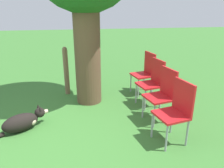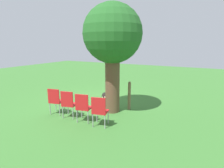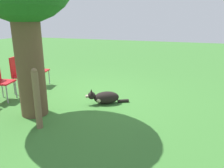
{
  "view_description": "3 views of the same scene",
  "coord_description": "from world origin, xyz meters",
  "px_view_note": "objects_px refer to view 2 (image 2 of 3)",
  "views": [
    {
      "loc": [
        0.35,
        -3.22,
        2.01
      ],
      "look_at": [
        0.95,
        0.79,
        0.49
      ],
      "focal_mm": 35.0,
      "sensor_mm": 36.0,
      "label": 1
    },
    {
      "loc": [
        6.04,
        4.06,
        2.47
      ],
      "look_at": [
        0.45,
        1.11,
        1.04
      ],
      "focal_mm": 28.0,
      "sensor_mm": 36.0,
      "label": 2
    },
    {
      "loc": [
        -2.41,
        4.54,
        1.89
      ],
      "look_at": [
        -0.82,
        0.13,
        0.49
      ],
      "focal_mm": 35.0,
      "sensor_mm": 36.0,
      "label": 3
    }
  ],
  "objects_px": {
    "red_chair_3": "(100,110)",
    "dog": "(105,96)",
    "oak_tree": "(112,37)",
    "fence_post": "(129,95)",
    "red_chair_0": "(56,100)",
    "red_chair_2": "(83,106)",
    "red_chair_1": "(69,103)"
  },
  "relations": [
    {
      "from": "fence_post",
      "to": "red_chair_3",
      "type": "height_order",
      "value": "fence_post"
    },
    {
      "from": "red_chair_3",
      "to": "red_chair_0",
      "type": "bearing_deg",
      "value": 73.74
    },
    {
      "from": "red_chair_0",
      "to": "red_chair_2",
      "type": "bearing_deg",
      "value": -106.26
    },
    {
      "from": "dog",
      "to": "red_chair_3",
      "type": "xyz_separation_m",
      "value": [
        2.47,
        1.25,
        0.4
      ]
    },
    {
      "from": "oak_tree",
      "to": "red_chair_0",
      "type": "relative_size",
      "value": 4.03
    },
    {
      "from": "red_chair_0",
      "to": "fence_post",
      "type": "bearing_deg",
      "value": -64.81
    },
    {
      "from": "fence_post",
      "to": "red_chair_2",
      "type": "height_order",
      "value": "fence_post"
    },
    {
      "from": "fence_post",
      "to": "red_chair_0",
      "type": "bearing_deg",
      "value": -51.71
    },
    {
      "from": "red_chair_2",
      "to": "oak_tree",
      "type": "bearing_deg",
      "value": -29.84
    },
    {
      "from": "dog",
      "to": "red_chair_0",
      "type": "xyz_separation_m",
      "value": [
        2.36,
        -0.66,
        0.4
      ]
    },
    {
      "from": "dog",
      "to": "red_chair_1",
      "type": "xyz_separation_m",
      "value": [
        2.39,
        -0.02,
        0.4
      ]
    },
    {
      "from": "red_chair_1",
      "to": "red_chair_0",
      "type": "bearing_deg",
      "value": 73.74
    },
    {
      "from": "red_chair_0",
      "to": "oak_tree",
      "type": "bearing_deg",
      "value": -67.06
    },
    {
      "from": "oak_tree",
      "to": "fence_post",
      "type": "relative_size",
      "value": 3.5
    },
    {
      "from": "dog",
      "to": "red_chair_0",
      "type": "height_order",
      "value": "red_chair_0"
    },
    {
      "from": "red_chair_2",
      "to": "red_chair_0",
      "type": "bearing_deg",
      "value": 73.74
    },
    {
      "from": "red_chair_3",
      "to": "dog",
      "type": "bearing_deg",
      "value": 13.84
    },
    {
      "from": "red_chair_1",
      "to": "red_chair_3",
      "type": "relative_size",
      "value": 1.0
    },
    {
      "from": "dog",
      "to": "red_chair_3",
      "type": "distance_m",
      "value": 2.79
    },
    {
      "from": "oak_tree",
      "to": "fence_post",
      "type": "bearing_deg",
      "value": 135.1
    },
    {
      "from": "red_chair_2",
      "to": "red_chair_1",
      "type": "bearing_deg",
      "value": 73.74
    },
    {
      "from": "red_chair_2",
      "to": "fence_post",
      "type": "bearing_deg",
      "value": -39.26
    },
    {
      "from": "dog",
      "to": "red_chair_1",
      "type": "height_order",
      "value": "red_chair_1"
    },
    {
      "from": "dog",
      "to": "fence_post",
      "type": "relative_size",
      "value": 0.82
    },
    {
      "from": "fence_post",
      "to": "red_chair_1",
      "type": "bearing_deg",
      "value": -41.06
    },
    {
      "from": "oak_tree",
      "to": "red_chair_0",
      "type": "bearing_deg",
      "value": -53.97
    },
    {
      "from": "oak_tree",
      "to": "red_chair_0",
      "type": "height_order",
      "value": "oak_tree"
    },
    {
      "from": "oak_tree",
      "to": "red_chair_0",
      "type": "xyz_separation_m",
      "value": [
        1.21,
        -1.66,
        -2.18
      ]
    },
    {
      "from": "oak_tree",
      "to": "red_chair_3",
      "type": "xyz_separation_m",
      "value": [
        1.31,
        0.25,
        -2.18
      ]
    },
    {
      "from": "red_chair_1",
      "to": "red_chair_2",
      "type": "xyz_separation_m",
      "value": [
        0.04,
        0.64,
        0.0
      ]
    },
    {
      "from": "fence_post",
      "to": "red_chair_1",
      "type": "relative_size",
      "value": 1.15
    },
    {
      "from": "red_chair_2",
      "to": "red_chair_3",
      "type": "xyz_separation_m",
      "value": [
        0.04,
        0.64,
        0.0
      ]
    }
  ]
}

